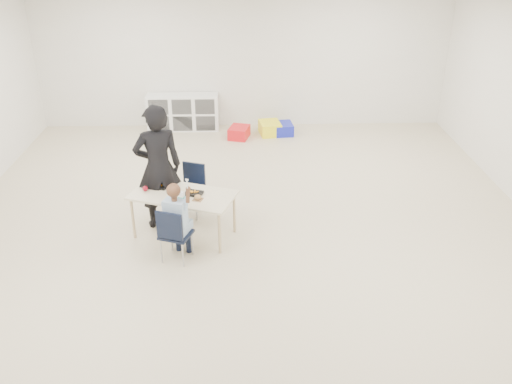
{
  "coord_description": "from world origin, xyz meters",
  "views": [
    {
      "loc": [
        -0.05,
        -6.03,
        3.79
      ],
      "look_at": [
        0.12,
        -0.24,
        0.85
      ],
      "focal_mm": 38.0,
      "sensor_mm": 36.0,
      "label": 1
    }
  ],
  "objects_px": {
    "cubby_shelf": "(183,112)",
    "adult": "(158,167)",
    "child": "(175,218)",
    "chair_near": "(176,233)",
    "table": "(184,214)"
  },
  "relations": [
    {
      "from": "cubby_shelf",
      "to": "adult",
      "type": "bearing_deg",
      "value": -89.22
    },
    {
      "from": "child",
      "to": "cubby_shelf",
      "type": "relative_size",
      "value": 0.82
    },
    {
      "from": "chair_near",
      "to": "table",
      "type": "bearing_deg",
      "value": 105.2
    },
    {
      "from": "adult",
      "to": "cubby_shelf",
      "type": "bearing_deg",
      "value": -105.53
    },
    {
      "from": "chair_near",
      "to": "adult",
      "type": "height_order",
      "value": "adult"
    },
    {
      "from": "child",
      "to": "cubby_shelf",
      "type": "height_order",
      "value": "child"
    },
    {
      "from": "child",
      "to": "chair_near",
      "type": "bearing_deg",
      "value": -160.58
    },
    {
      "from": "child",
      "to": "table",
      "type": "bearing_deg",
      "value": 105.2
    },
    {
      "from": "table",
      "to": "child",
      "type": "height_order",
      "value": "child"
    },
    {
      "from": "chair_near",
      "to": "cubby_shelf",
      "type": "height_order",
      "value": "chair_near"
    },
    {
      "from": "adult",
      "to": "child",
      "type": "bearing_deg",
      "value": 92.19
    },
    {
      "from": "table",
      "to": "cubby_shelf",
      "type": "relative_size",
      "value": 1.05
    },
    {
      "from": "table",
      "to": "cubby_shelf",
      "type": "distance_m",
      "value": 4.1
    },
    {
      "from": "table",
      "to": "child",
      "type": "xyz_separation_m",
      "value": [
        -0.04,
        -0.57,
        0.27
      ]
    },
    {
      "from": "chair_near",
      "to": "adult",
      "type": "distance_m",
      "value": 1.04
    }
  ]
}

